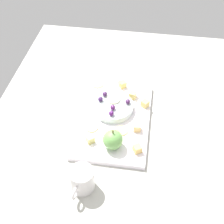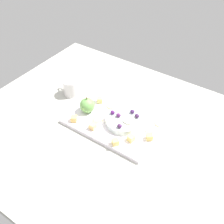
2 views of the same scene
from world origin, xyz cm
name	(u,v)px [view 1 (image 1 of 2)]	position (x,y,z in cm)	size (l,w,h in cm)	color
table	(124,123)	(0.00, 0.00, 1.77)	(122.10, 98.86, 3.54)	#ADADA2
platter	(114,120)	(1.06, -3.55, 4.43)	(39.20, 25.39, 1.76)	white
serving_dish	(113,107)	(-3.21, -4.62, 6.57)	(15.05, 15.05, 2.53)	silver
apple_whole	(113,140)	(13.82, -2.10, 8.64)	(6.66, 6.66, 6.66)	#6FAC55
apple_stem	(113,132)	(13.82, -2.10, 12.57)	(0.50, 0.50, 1.20)	brown
cheese_cube_0	(137,149)	(14.71, 6.07, 6.55)	(2.48, 2.48, 2.48)	#F4C567
cheese_cube_1	(145,104)	(-6.81, 7.02, 6.55)	(2.48, 2.48, 2.48)	#EFCE6E
cheese_cube_2	(133,95)	(-10.84, 1.99, 6.55)	(2.48, 2.48, 2.48)	#EDD573
cheese_cube_3	(137,127)	(5.47, 5.18, 6.55)	(2.48, 2.48, 2.48)	#F4C779
cheese_cube_4	(90,139)	(13.01, -9.93, 6.55)	(2.48, 2.48, 2.48)	#E0D075
cheese_cube_5	(122,84)	(-16.44, -2.72, 6.55)	(2.48, 2.48, 2.48)	#F0D16B
cracker_0	(110,89)	(-14.27, -7.33, 5.51)	(4.42, 4.42, 0.40)	beige
cracker_1	(98,84)	(-16.08, -12.73, 5.51)	(4.42, 4.42, 0.40)	#D1BA86
cracker_2	(123,131)	(6.87, 0.40, 5.51)	(4.42, 4.42, 0.40)	#DCC67A
cracker_3	(92,128)	(7.02, -10.57, 5.51)	(4.42, 4.42, 0.40)	#D6BD82
grape_0	(100,99)	(-4.45, -9.43, 8.72)	(1.99, 1.79, 1.76)	#412255
grape_1	(128,102)	(-4.62, 0.70, 8.72)	(1.99, 1.79, 1.78)	#4A2452
grape_2	(105,94)	(-7.39, -8.28, 8.73)	(1.99, 1.79, 1.80)	#42234F
grape_3	(113,107)	(-0.84, -4.30, 8.74)	(1.99, 1.79, 1.81)	#57235E
grape_4	(111,113)	(2.15, -4.35, 8.73)	(1.99, 1.79, 1.79)	#4E1A5F
apple_slice_0	(114,99)	(-5.73, -4.72, 8.13)	(4.89, 4.89, 0.60)	beige
cup	(82,180)	(29.31, -9.06, 7.49)	(10.39, 7.25, 7.90)	silver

